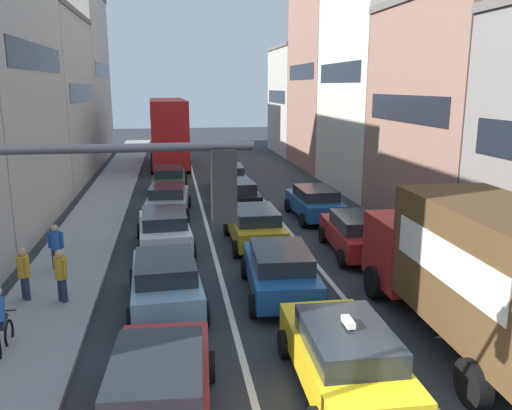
# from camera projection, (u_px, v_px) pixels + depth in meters

# --- Properties ---
(sidewalk_left) EXTENTS (2.60, 64.00, 0.14)m
(sidewalk_left) POSITION_uv_depth(u_px,v_px,m) (104.00, 204.00, 26.82)
(sidewalk_left) COLOR #949494
(sidewalk_left) RESTS_ON ground
(lane_stripe_left) EXTENTS (0.16, 60.00, 0.01)m
(lane_stripe_left) POSITION_uv_depth(u_px,v_px,m) (200.00, 202.00, 27.63)
(lane_stripe_left) COLOR silver
(lane_stripe_left) RESTS_ON ground
(lane_stripe_right) EXTENTS (0.16, 60.00, 0.01)m
(lane_stripe_right) POSITION_uv_depth(u_px,v_px,m) (263.00, 200.00, 28.16)
(lane_stripe_right) COLOR silver
(lane_stripe_right) RESTS_ON ground
(building_row_right) EXTENTS (7.20, 43.90, 13.07)m
(building_row_right) POSITION_uv_depth(u_px,v_px,m) (390.00, 95.00, 30.99)
(building_row_right) COLOR #B2ADA3
(building_row_right) RESTS_ON ground
(traffic_light_pole) EXTENTS (3.58, 0.38, 5.50)m
(traffic_light_pole) POSITION_uv_depth(u_px,v_px,m) (59.00, 288.00, 5.91)
(traffic_light_pole) COLOR #2D2D33
(traffic_light_pole) RESTS_ON ground
(removalist_box_truck) EXTENTS (2.83, 7.75, 3.58)m
(removalist_box_truck) POSITION_uv_depth(u_px,v_px,m) (473.00, 266.00, 12.03)
(removalist_box_truck) COLOR #A51E1E
(removalist_box_truck) RESTS_ON ground
(taxi_centre_lane_front) EXTENTS (2.14, 4.34, 1.66)m
(taxi_centre_lane_front) POSITION_uv_depth(u_px,v_px,m) (344.00, 356.00, 10.36)
(taxi_centre_lane_front) COLOR yellow
(taxi_centre_lane_front) RESTS_ON ground
(sedan_left_lane_front) EXTENTS (2.27, 4.40, 1.49)m
(sedan_left_lane_front) POSITION_uv_depth(u_px,v_px,m) (158.00, 390.00, 9.18)
(sedan_left_lane_front) COLOR #A51E1E
(sedan_left_lane_front) RESTS_ON ground
(sedan_centre_lane_second) EXTENTS (2.28, 4.40, 1.49)m
(sedan_centre_lane_second) POSITION_uv_depth(u_px,v_px,m) (280.00, 270.00, 15.19)
(sedan_centre_lane_second) COLOR #194C8C
(sedan_centre_lane_second) RESTS_ON ground
(wagon_left_lane_second) EXTENTS (2.22, 4.38, 1.49)m
(wagon_left_lane_second) POSITION_uv_depth(u_px,v_px,m) (166.00, 280.00, 14.39)
(wagon_left_lane_second) COLOR #759EB7
(wagon_left_lane_second) RESTS_ON ground
(hatchback_centre_lane_third) EXTENTS (2.09, 4.31, 1.49)m
(hatchback_centre_lane_third) POSITION_uv_depth(u_px,v_px,m) (255.00, 225.00, 20.04)
(hatchback_centre_lane_third) COLOR #B29319
(hatchback_centre_lane_third) RESTS_ON ground
(sedan_left_lane_third) EXTENTS (2.25, 4.39, 1.49)m
(sedan_left_lane_third) POSITION_uv_depth(u_px,v_px,m) (164.00, 228.00, 19.58)
(sedan_left_lane_third) COLOR silver
(sedan_left_lane_third) RESTS_ON ground
(coupe_centre_lane_fourth) EXTENTS (2.27, 4.40, 1.49)m
(coupe_centre_lane_fourth) POSITION_uv_depth(u_px,v_px,m) (236.00, 194.00, 25.78)
(coupe_centre_lane_fourth) COLOR black
(coupe_centre_lane_fourth) RESTS_ON ground
(sedan_left_lane_fourth) EXTENTS (2.29, 4.41, 1.49)m
(sedan_left_lane_fourth) POSITION_uv_depth(u_px,v_px,m) (168.00, 199.00, 24.69)
(sedan_left_lane_fourth) COLOR gray
(sedan_left_lane_fourth) RESTS_ON ground
(sedan_centre_lane_fifth) EXTENTS (2.14, 4.34, 1.49)m
(sedan_centre_lane_fifth) POSITION_uv_depth(u_px,v_px,m) (229.00, 176.00, 30.74)
(sedan_centre_lane_fifth) COLOR beige
(sedan_centre_lane_fifth) RESTS_ON ground
(sedan_left_lane_fifth) EXTENTS (2.13, 4.33, 1.49)m
(sedan_left_lane_fifth) POSITION_uv_depth(u_px,v_px,m) (169.00, 179.00, 29.96)
(sedan_left_lane_fifth) COLOR #19592D
(sedan_left_lane_fifth) RESTS_ON ground
(sedan_right_lane_behind_truck) EXTENTS (2.27, 4.40, 1.49)m
(sedan_right_lane_behind_truck) POSITION_uv_depth(u_px,v_px,m) (357.00, 233.00, 18.98)
(sedan_right_lane_behind_truck) COLOR #A51E1E
(sedan_right_lane_behind_truck) RESTS_ON ground
(wagon_right_lane_far) EXTENTS (2.09, 4.31, 1.49)m
(wagon_right_lane_far) POSITION_uv_depth(u_px,v_px,m) (315.00, 202.00, 24.02)
(wagon_right_lane_far) COLOR #194C8C
(wagon_right_lane_far) RESTS_ON ground
(bus_mid_queue_primary) EXTENTS (3.04, 10.57, 5.06)m
(bus_mid_queue_primary) POSITION_uv_depth(u_px,v_px,m) (168.00, 130.00, 38.87)
(bus_mid_queue_primary) COLOR #B21919
(bus_mid_queue_primary) RESTS_ON ground
(cyclist_on_sidewalk) EXTENTS (0.50, 1.73, 1.72)m
(cyclist_on_sidewalk) POSITION_uv_depth(u_px,v_px,m) (0.00, 324.00, 11.59)
(cyclist_on_sidewalk) COLOR black
(cyclist_on_sidewalk) RESTS_ON ground
(pedestrian_near_kerb) EXTENTS (0.40, 0.42, 1.66)m
(pedestrian_near_kerb) POSITION_uv_depth(u_px,v_px,m) (61.00, 274.00, 14.41)
(pedestrian_near_kerb) COLOR #262D47
(pedestrian_near_kerb) RESTS_ON ground
(pedestrian_mid_sidewalk) EXTENTS (0.53, 0.34, 1.66)m
(pedestrian_mid_sidewalk) POSITION_uv_depth(u_px,v_px,m) (56.00, 246.00, 16.97)
(pedestrian_mid_sidewalk) COLOR #262D47
(pedestrian_mid_sidewalk) RESTS_ON ground
(pedestrian_far_sidewalk) EXTENTS (0.37, 0.45, 1.66)m
(pedestrian_far_sidewalk) POSITION_uv_depth(u_px,v_px,m) (24.00, 272.00, 14.56)
(pedestrian_far_sidewalk) COLOR #262D47
(pedestrian_far_sidewalk) RESTS_ON ground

